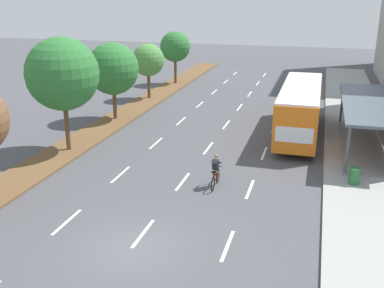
{
  "coord_description": "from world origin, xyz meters",
  "views": [
    {
      "loc": [
        6.39,
        -14.05,
        9.35
      ],
      "look_at": [
        -0.23,
        9.26,
        1.2
      ],
      "focal_mm": 42.61,
      "sensor_mm": 36.0,
      "label": 1
    }
  ],
  "objects_px": {
    "bus_shelter": "(370,120)",
    "median_tree_second": "(62,74)",
    "median_tree_third": "(113,69)",
    "median_tree_fourth": "(148,60)",
    "bus": "(300,105)",
    "median_tree_fifth": "(175,47)",
    "trash_bin": "(354,176)",
    "cyclist": "(215,172)"
  },
  "relations": [
    {
      "from": "median_tree_third",
      "to": "trash_bin",
      "type": "xyz_separation_m",
      "value": [
        16.91,
        -8.29,
        -3.33
      ]
    },
    {
      "from": "median_tree_fifth",
      "to": "trash_bin",
      "type": "xyz_separation_m",
      "value": [
        16.83,
        -23.1,
        -3.31
      ]
    },
    {
      "from": "bus_shelter",
      "to": "median_tree_fifth",
      "type": "height_order",
      "value": "median_tree_fifth"
    },
    {
      "from": "median_tree_fourth",
      "to": "bus",
      "type": "bearing_deg",
      "value": -28.4
    },
    {
      "from": "bus_shelter",
      "to": "cyclist",
      "type": "height_order",
      "value": "bus_shelter"
    },
    {
      "from": "median_tree_second",
      "to": "bus",
      "type": "bearing_deg",
      "value": 28.77
    },
    {
      "from": "bus",
      "to": "median_tree_third",
      "type": "relative_size",
      "value": 1.97
    },
    {
      "from": "bus_shelter",
      "to": "median_tree_second",
      "type": "bearing_deg",
      "value": -162.81
    },
    {
      "from": "median_tree_fifth",
      "to": "trash_bin",
      "type": "distance_m",
      "value": 28.77
    },
    {
      "from": "bus",
      "to": "median_tree_fifth",
      "type": "distance_m",
      "value": 20.24
    },
    {
      "from": "median_tree_fourth",
      "to": "median_tree_fifth",
      "type": "bearing_deg",
      "value": 88.83
    },
    {
      "from": "median_tree_third",
      "to": "trash_bin",
      "type": "bearing_deg",
      "value": -26.13
    },
    {
      "from": "cyclist",
      "to": "median_tree_fourth",
      "type": "height_order",
      "value": "median_tree_fourth"
    },
    {
      "from": "bus_shelter",
      "to": "cyclist",
      "type": "xyz_separation_m",
      "value": [
        -7.77,
        -8.28,
        -1.08
      ]
    },
    {
      "from": "bus",
      "to": "median_tree_fourth",
      "type": "relative_size",
      "value": 2.32
    },
    {
      "from": "median_tree_second",
      "to": "median_tree_fifth",
      "type": "xyz_separation_m",
      "value": [
        -0.25,
        22.2,
        -0.87
      ]
    },
    {
      "from": "median_tree_third",
      "to": "median_tree_fifth",
      "type": "relative_size",
      "value": 1.07
    },
    {
      "from": "median_tree_fifth",
      "to": "cyclist",
      "type": "bearing_deg",
      "value": -67.92
    },
    {
      "from": "median_tree_third",
      "to": "median_tree_fourth",
      "type": "height_order",
      "value": "median_tree_third"
    },
    {
      "from": "median_tree_second",
      "to": "median_tree_third",
      "type": "bearing_deg",
      "value": 92.52
    },
    {
      "from": "bus_shelter",
      "to": "median_tree_fourth",
      "type": "distance_m",
      "value": 20.4
    },
    {
      "from": "median_tree_third",
      "to": "median_tree_fifth",
      "type": "distance_m",
      "value": 14.8
    },
    {
      "from": "median_tree_second",
      "to": "median_tree_fifth",
      "type": "bearing_deg",
      "value": 90.65
    },
    {
      "from": "bus",
      "to": "median_tree_fifth",
      "type": "xyz_separation_m",
      "value": [
        -13.63,
        14.85,
        1.82
      ]
    },
    {
      "from": "median_tree_fifth",
      "to": "median_tree_third",
      "type": "bearing_deg",
      "value": -90.29
    },
    {
      "from": "bus",
      "to": "median_tree_fourth",
      "type": "height_order",
      "value": "median_tree_fourth"
    },
    {
      "from": "bus",
      "to": "trash_bin",
      "type": "xyz_separation_m",
      "value": [
        3.2,
        -8.24,
        -1.49
      ]
    },
    {
      "from": "median_tree_fourth",
      "to": "trash_bin",
      "type": "bearing_deg",
      "value": -42.74
    },
    {
      "from": "trash_bin",
      "to": "median_tree_fourth",
      "type": "bearing_deg",
      "value": 137.26
    },
    {
      "from": "cyclist",
      "to": "bus",
      "type": "bearing_deg",
      "value": 71.06
    },
    {
      "from": "cyclist",
      "to": "median_tree_third",
      "type": "relative_size",
      "value": 0.32
    },
    {
      "from": "cyclist",
      "to": "median_tree_third",
      "type": "bearing_deg",
      "value": 135.01
    },
    {
      "from": "median_tree_second",
      "to": "trash_bin",
      "type": "relative_size",
      "value": 8.0
    },
    {
      "from": "bus_shelter",
      "to": "median_tree_fourth",
      "type": "xyz_separation_m",
      "value": [
        -18.06,
        9.34,
        1.65
      ]
    },
    {
      "from": "cyclist",
      "to": "trash_bin",
      "type": "height_order",
      "value": "cyclist"
    },
    {
      "from": "bus",
      "to": "median_tree_fifth",
      "type": "relative_size",
      "value": 2.11
    },
    {
      "from": "median_tree_fourth",
      "to": "trash_bin",
      "type": "xyz_separation_m",
      "value": [
        16.98,
        -15.69,
        -2.95
      ]
    },
    {
      "from": "cyclist",
      "to": "median_tree_fifth",
      "type": "xyz_separation_m",
      "value": [
        -10.15,
        25.02,
        3.1
      ]
    },
    {
      "from": "median_tree_second",
      "to": "cyclist",
      "type": "bearing_deg",
      "value": -15.88
    },
    {
      "from": "median_tree_second",
      "to": "median_tree_fourth",
      "type": "xyz_separation_m",
      "value": [
        -0.4,
        14.8,
        -1.23
      ]
    },
    {
      "from": "bus",
      "to": "trash_bin",
      "type": "relative_size",
      "value": 13.28
    },
    {
      "from": "bus_shelter",
      "to": "median_tree_third",
      "type": "relative_size",
      "value": 1.98
    }
  ]
}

